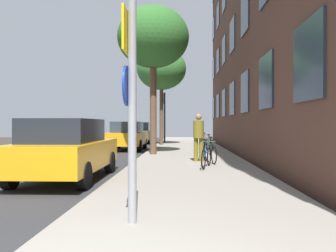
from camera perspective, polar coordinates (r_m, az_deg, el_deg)
The scene contains 16 objects.
ground_plane at distance 16.96m, azimuth -8.52°, elevation -4.74°, with size 41.80×41.80×0.00m, color #332D28.
road_asphalt at distance 17.48m, azimuth -15.31°, elevation -4.58°, with size 7.00×38.00×0.01m, color #2D2D30.
sidewalk at distance 16.65m, azimuth 3.43°, elevation -4.62°, with size 4.20×38.00×0.12m, color gray.
building_facade at distance 17.29m, azimuth 12.62°, elevation 19.40°, with size 0.56×27.00×14.26m.
sign_post at distance 4.78m, azimuth -6.31°, elevation 6.84°, with size 0.16×0.60×3.52m.
traffic_light at distance 25.34m, azimuth -0.80°, elevation 3.00°, with size 0.43×0.24×3.74m.
tree_near at distance 15.97m, azimuth -2.50°, elevation 14.53°, with size 3.26×3.26×6.72m.
tree_far at distance 22.93m, azimuth -1.11°, elevation 9.52°, with size 3.29×3.29×6.46m.
bicycle_0 at distance 10.78m, azimuth 6.46°, elevation -5.12°, with size 0.55×1.59×0.91m.
bicycle_1 at distance 12.22m, azimuth 7.00°, elevation -4.43°, with size 0.51×1.67×0.93m.
bicycle_2 at distance 16.35m, azimuth 6.74°, elevation -3.27°, with size 0.46×1.69×0.90m.
bicycle_3 at distance 18.60m, azimuth 6.13°, elevation -2.82°, with size 0.42×1.60×0.92m.
pedestrian_0 at distance 12.57m, azimuth 5.17°, elevation -1.37°, with size 0.54×0.54×1.76m.
car_0 at distance 9.38m, azimuth -16.71°, elevation -3.68°, with size 1.93×4.27×1.62m.
car_1 at distance 19.58m, azimuth -6.78°, elevation -1.59°, with size 1.87×4.12×1.62m.
car_2 at distance 26.72m, azimuth -4.82°, elevation -1.07°, with size 2.07×4.39×1.62m.
Camera 1 is at (0.82, -1.58, 1.50)m, focal length 36.26 mm.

